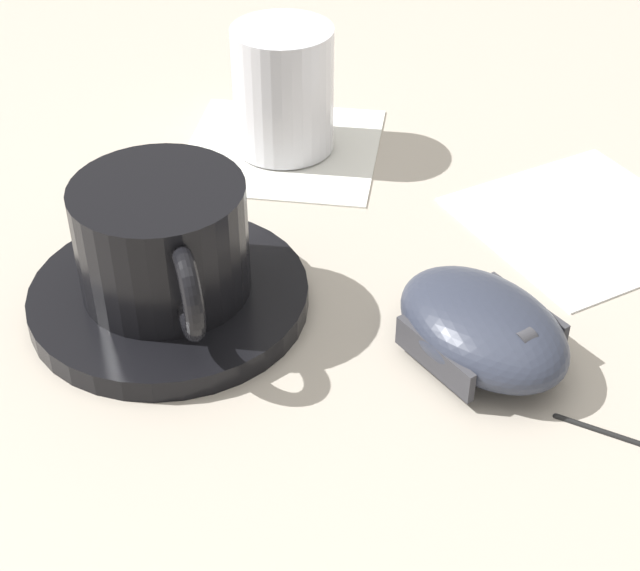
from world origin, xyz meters
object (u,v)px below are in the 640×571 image
object	(u,v)px
coffee_cup	(163,241)
computer_mouse	(483,327)
saucer	(170,297)
drinking_glass	(283,89)

from	to	relation	value
coffee_cup	computer_mouse	world-z (taller)	coffee_cup
computer_mouse	coffee_cup	bearing A→B (deg)	-81.63
saucer	coffee_cup	xyz separation A→B (m)	(0.00, 0.00, 0.04)
coffee_cup	drinking_glass	distance (m)	0.19
computer_mouse	drinking_glass	size ratio (longest dim) A/B	1.45
saucer	coffee_cup	bearing A→B (deg)	24.15
saucer	drinking_glass	xyz separation A→B (m)	(-0.18, -0.01, 0.04)
computer_mouse	drinking_glass	distance (m)	0.24
saucer	drinking_glass	size ratio (longest dim) A/B	1.80
saucer	drinking_glass	distance (m)	0.19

